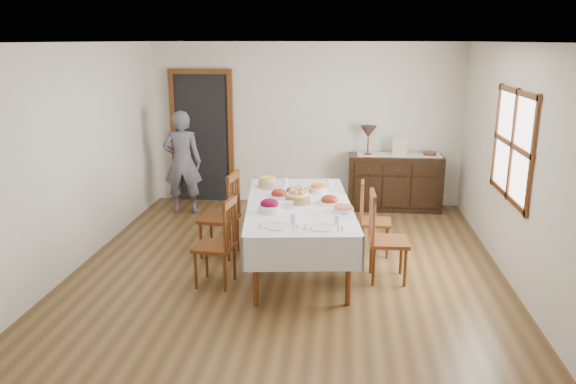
# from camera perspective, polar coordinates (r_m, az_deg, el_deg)

# --- Properties ---
(ground) EXTENTS (6.00, 6.00, 0.00)m
(ground) POSITION_cam_1_polar(r_m,az_deg,el_deg) (6.61, -0.09, -8.21)
(ground) COLOR brown
(room_shell) EXTENTS (5.02, 6.02, 2.65)m
(room_shell) POSITION_cam_1_polar(r_m,az_deg,el_deg) (6.57, -0.99, 6.59)
(room_shell) COLOR silver
(room_shell) RESTS_ON ground
(dining_table) EXTENTS (1.44, 2.45, 0.80)m
(dining_table) POSITION_cam_1_polar(r_m,az_deg,el_deg) (6.51, 1.11, -1.93)
(dining_table) COLOR silver
(dining_table) RESTS_ON ground
(chair_left_near) EXTENTS (0.46, 0.46, 0.99)m
(chair_left_near) POSITION_cam_1_polar(r_m,az_deg,el_deg) (6.17, -7.02, -5.05)
(chair_left_near) COLOR #582C11
(chair_left_near) RESTS_ON ground
(chair_left_far) EXTENTS (0.50, 0.50, 1.07)m
(chair_left_far) POSITION_cam_1_polar(r_m,az_deg,el_deg) (7.00, -6.61, -2.23)
(chair_left_far) COLOR #582C11
(chair_left_far) RESTS_ON ground
(chair_right_near) EXTENTS (0.44, 0.44, 1.02)m
(chair_right_near) POSITION_cam_1_polar(r_m,az_deg,el_deg) (6.33, 9.73, -4.45)
(chair_right_near) COLOR #582C11
(chair_right_near) RESTS_ON ground
(chair_right_far) EXTENTS (0.41, 0.41, 0.93)m
(chair_right_far) POSITION_cam_1_polar(r_m,az_deg,el_deg) (7.11, 8.49, -2.59)
(chair_right_far) COLOR #582C11
(chair_right_far) RESTS_ON ground
(sideboard) EXTENTS (1.46, 0.53, 0.88)m
(sideboard) POSITION_cam_1_polar(r_m,az_deg,el_deg) (9.06, 10.78, 0.97)
(sideboard) COLOR black
(sideboard) RESTS_ON ground
(person) EXTENTS (0.58, 0.41, 1.71)m
(person) POSITION_cam_1_polar(r_m,az_deg,el_deg) (8.79, -10.69, 3.33)
(person) COLOR #54525E
(person) RESTS_ON ground
(bread_basket) EXTENTS (0.29, 0.29, 0.17)m
(bread_basket) POSITION_cam_1_polar(r_m,az_deg,el_deg) (6.48, 1.00, -0.46)
(bread_basket) COLOR olive
(bread_basket) RESTS_ON dining_table
(egg_basket) EXTENTS (0.26, 0.26, 0.11)m
(egg_basket) POSITION_cam_1_polar(r_m,az_deg,el_deg) (6.87, 0.90, 0.13)
(egg_basket) COLOR black
(egg_basket) RESTS_ON dining_table
(ham_platter_a) EXTENTS (0.27, 0.27, 0.11)m
(ham_platter_a) POSITION_cam_1_polar(r_m,az_deg,el_deg) (6.75, -0.92, -0.21)
(ham_platter_a) COLOR silver
(ham_platter_a) RESTS_ON dining_table
(ham_platter_b) EXTENTS (0.30, 0.30, 0.11)m
(ham_platter_b) POSITION_cam_1_polar(r_m,az_deg,el_deg) (6.49, 4.20, -0.87)
(ham_platter_b) COLOR silver
(ham_platter_b) RESTS_ON dining_table
(beet_bowl) EXTENTS (0.25, 0.25, 0.15)m
(beet_bowl) POSITION_cam_1_polar(r_m,az_deg,el_deg) (6.14, -1.90, -1.47)
(beet_bowl) COLOR silver
(beet_bowl) RESTS_ON dining_table
(carrot_bowl) EXTENTS (0.23, 0.23, 0.10)m
(carrot_bowl) POSITION_cam_1_polar(r_m,az_deg,el_deg) (6.95, 3.07, 0.34)
(carrot_bowl) COLOR silver
(carrot_bowl) RESTS_ON dining_table
(pineapple_bowl) EXTENTS (0.25, 0.25, 0.13)m
(pineapple_bowl) POSITION_cam_1_polar(r_m,az_deg,el_deg) (7.17, -2.02, 0.95)
(pineapple_bowl) COLOR tan
(pineapple_bowl) RESTS_ON dining_table
(casserole_dish) EXTENTS (0.23, 0.23, 0.07)m
(casserole_dish) POSITION_cam_1_polar(r_m,az_deg,el_deg) (6.17, 5.64, -1.74)
(casserole_dish) COLOR silver
(casserole_dish) RESTS_ON dining_table
(butter_dish) EXTENTS (0.15, 0.11, 0.07)m
(butter_dish) POSITION_cam_1_polar(r_m,az_deg,el_deg) (6.30, -0.09, -1.28)
(butter_dish) COLOR silver
(butter_dish) RESTS_ON dining_table
(setting_left) EXTENTS (0.43, 0.31, 0.10)m
(setting_left) POSITION_cam_1_polar(r_m,az_deg,el_deg) (5.70, -0.58, -3.25)
(setting_left) COLOR silver
(setting_left) RESTS_ON dining_table
(setting_right) EXTENTS (0.43, 0.31, 0.10)m
(setting_right) POSITION_cam_1_polar(r_m,az_deg,el_deg) (5.68, 3.97, -3.34)
(setting_right) COLOR silver
(setting_right) RESTS_ON dining_table
(glass_far_a) EXTENTS (0.07, 0.07, 0.11)m
(glass_far_a) POSITION_cam_1_polar(r_m,az_deg,el_deg) (7.18, -0.29, 0.95)
(glass_far_a) COLOR white
(glass_far_a) RESTS_ON dining_table
(glass_far_b) EXTENTS (0.06, 0.06, 0.10)m
(glass_far_b) POSITION_cam_1_polar(r_m,az_deg,el_deg) (7.19, 4.21, 0.91)
(glass_far_b) COLOR white
(glass_far_b) RESTS_ON dining_table
(runner) EXTENTS (1.30, 0.35, 0.01)m
(runner) POSITION_cam_1_polar(r_m,az_deg,el_deg) (9.00, 11.20, 3.74)
(runner) COLOR white
(runner) RESTS_ON sideboard
(table_lamp) EXTENTS (0.26, 0.26, 0.46)m
(table_lamp) POSITION_cam_1_polar(r_m,az_deg,el_deg) (8.85, 8.17, 5.99)
(table_lamp) COLOR brown
(table_lamp) RESTS_ON sideboard
(picture_frame) EXTENTS (0.22, 0.08, 0.28)m
(picture_frame) POSITION_cam_1_polar(r_m,az_deg,el_deg) (8.86, 11.28, 4.45)
(picture_frame) COLOR #C5B28D
(picture_frame) RESTS_ON sideboard
(deco_bowl) EXTENTS (0.20, 0.20, 0.06)m
(deco_bowl) POSITION_cam_1_polar(r_m,az_deg,el_deg) (9.05, 14.20, 3.79)
(deco_bowl) COLOR #582C11
(deco_bowl) RESTS_ON sideboard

